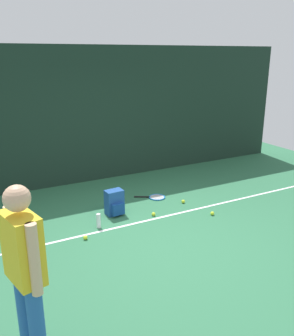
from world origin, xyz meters
TOP-DOWN VIEW (x-y plane):
  - ground_plane at (0.00, 0.00)m, footprint 12.00×12.00m
  - back_fence at (0.00, 3.00)m, footprint 10.00×0.10m
  - court_line at (0.00, 0.60)m, footprint 9.00×0.05m
  - tennis_player at (-2.15, -1.47)m, footprint 0.31×0.52m
  - tennis_racket at (0.73, 1.42)m, footprint 0.62×0.46m
  - backpack at (-0.27, 1.09)m, footprint 0.31×0.30m
  - tennis_ball_near_player at (1.06, 0.95)m, footprint 0.07×0.07m
  - tennis_ball_by_fence at (0.30, 0.72)m, footprint 0.07×0.07m
  - tennis_ball_mid_court at (1.21, 0.27)m, footprint 0.07×0.07m
  - tennis_ball_far_left at (-1.02, 0.46)m, footprint 0.07×0.07m
  - water_bottle at (-0.70, 0.74)m, footprint 0.07×0.07m

SIDE VIEW (x-z plane):
  - ground_plane at x=0.00m, z-range 0.00..0.00m
  - court_line at x=0.00m, z-range 0.00..0.00m
  - tennis_racket at x=0.73m, z-range 0.00..0.03m
  - tennis_ball_near_player at x=1.06m, z-range 0.00..0.07m
  - tennis_ball_by_fence at x=0.30m, z-range 0.00..0.07m
  - tennis_ball_mid_court at x=1.21m, z-range 0.00..0.07m
  - tennis_ball_far_left at x=-1.02m, z-range 0.00..0.07m
  - water_bottle at x=-0.70m, z-range 0.00..0.24m
  - backpack at x=-0.27m, z-range -0.01..0.43m
  - tennis_player at x=-2.15m, z-range 0.12..1.82m
  - back_fence at x=0.00m, z-range 0.00..2.86m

